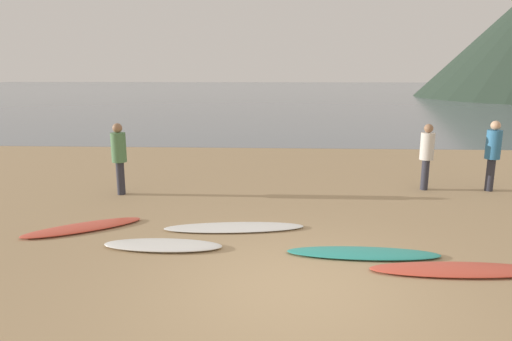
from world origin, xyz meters
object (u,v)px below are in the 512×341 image
Objects in this scene: surfboard_0 at (83,227)px; surfboard_3 at (363,253)px; surfboard_2 at (234,227)px; surfboard_1 at (163,245)px; person_0 at (427,151)px; person_2 at (119,153)px; person_1 at (493,150)px; surfboard_4 at (458,270)px.

surfboard_3 is (5.07, -1.00, 0.00)m from surfboard_0.
surfboard_3 is at bearing -33.49° from surfboard_2.
surfboard_0 is 1.07× the size of surfboard_1.
surfboard_2 is 5.57m from person_0.
person_0 is (2.29, 4.30, 0.94)m from surfboard_3.
person_2 reaches higher than surfboard_3.
person_1 is 1.01× the size of person_2.
person_2 is (-7.47, -0.81, 0.04)m from person_0.
person_1 is at bearing 49.20° from surfboard_3.
person_0 reaches higher than surfboard_4.
surfboard_0 is at bearing 155.12° from surfboard_1.
surfboard_0 is at bearing 51.00° from person_0.
surfboard_0 is at bearing 177.06° from surfboard_2.
person_2 is (-9.05, -0.78, -0.01)m from person_1.
person_0 is at bearing 28.99° from surfboard_2.
surfboard_4 is (1.30, -0.56, -0.00)m from surfboard_3.
surfboard_4 is 1.59× the size of person_0.
person_1 is 9.08m from person_2.
surfboard_0 is at bearing 170.25° from surfboard_3.
surfboard_1 is at bearing -144.71° from surfboard_2.
surfboard_4 reaches higher than surfboard_2.
surfboard_0 is 0.82× the size of surfboard_2.
person_0 is (7.36, 3.30, 0.94)m from surfboard_0.
surfboard_1 is 7.04m from person_0.
surfboard_0 reaches higher than surfboard_2.
surfboard_1 is at bearing 178.50° from surfboard_3.
surfboard_3 is 0.94× the size of surfboard_4.
surfboard_1 is at bearing -164.67° from person_1.
surfboard_4 is (3.51, -1.71, 0.01)m from surfboard_2.
surfboard_4 is 1.52× the size of person_2.
person_1 is (3.87, 4.27, 0.99)m from surfboard_3.
surfboard_0 is at bearing 164.91° from surfboard_4.
surfboard_4 is at bearing -8.23° from surfboard_1.
surfboard_2 is at bearing 152.69° from surfboard_4.
person_0 is at bearing -8.06° from surfboard_0.
surfboard_0 is 1.31× the size of person_0.
person_1 is at bearing -12.16° from surfboard_0.
surfboard_4 is at bearing -21.86° from surfboard_3.
person_2 reaches higher than surfboard_4.
surfboard_1 is (1.74, -0.83, 0.01)m from surfboard_0.
surfboard_4 is (6.37, -1.56, 0.00)m from surfboard_0.
surfboard_3 is at bearing 155.39° from surfboard_4.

